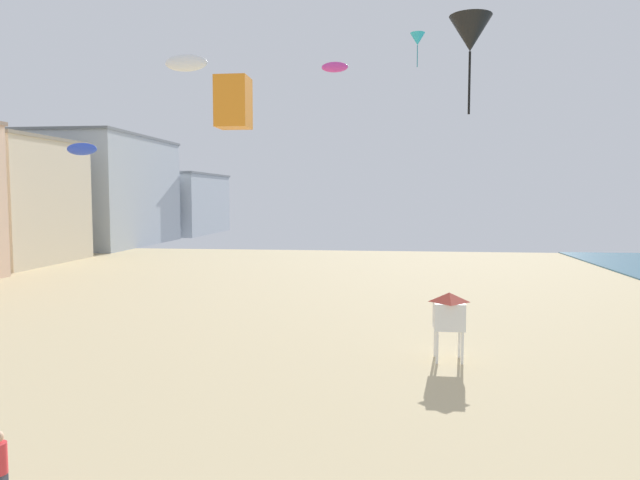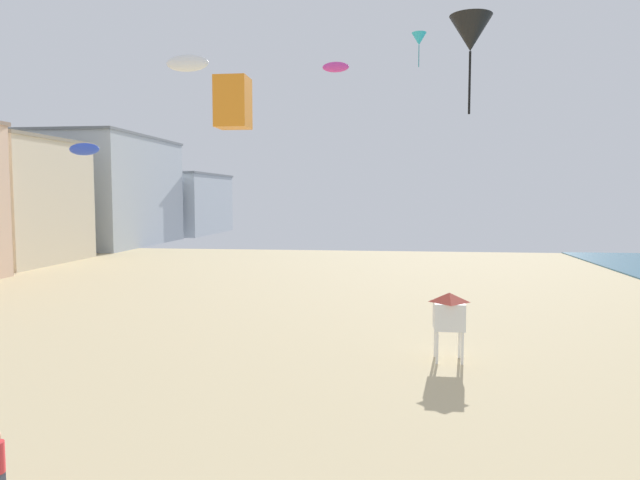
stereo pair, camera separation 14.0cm
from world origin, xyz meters
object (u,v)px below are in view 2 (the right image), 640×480
at_px(kite_magenta_parafoil, 336,67).
at_px(kite_blue_parafoil, 84,149).
at_px(kite_cyan_delta, 419,39).
at_px(kite_white_parafoil, 188,63).
at_px(kite_black_delta, 471,34).
at_px(lifeguard_stand, 449,312).
at_px(kite_orange_box, 233,103).

bearing_deg(kite_magenta_parafoil, kite_blue_parafoil, 153.05).
xyz_separation_m(kite_cyan_delta, kite_white_parafoil, (-12.08, -5.87, -2.37)).
bearing_deg(kite_blue_parafoil, kite_black_delta, -33.77).
distance_m(lifeguard_stand, kite_magenta_parafoil, 13.99).
bearing_deg(kite_cyan_delta, kite_blue_parafoil, 171.92).
height_order(lifeguard_stand, kite_cyan_delta, kite_cyan_delta).
height_order(kite_cyan_delta, kite_orange_box, kite_cyan_delta).
bearing_deg(kite_white_parafoil, lifeguard_stand, -32.17).
distance_m(lifeguard_stand, kite_blue_parafoil, 30.12).
height_order(kite_black_delta, kite_white_parafoil, kite_white_parafoil).
bearing_deg(kite_cyan_delta, kite_orange_box, -112.40).
bearing_deg(kite_blue_parafoil, kite_magenta_parafoil, -26.95).
bearing_deg(kite_black_delta, kite_magenta_parafoil, 129.84).
bearing_deg(kite_blue_parafoil, lifeguard_stand, -35.94).
distance_m(lifeguard_stand, kite_cyan_delta, 19.35).
distance_m(lifeguard_stand, kite_orange_box, 10.72).
xyz_separation_m(kite_orange_box, kite_white_parafoil, (-5.32, 10.55, 3.78)).
bearing_deg(kite_cyan_delta, kite_magenta_parafoil, -124.87).
bearing_deg(kite_orange_box, kite_cyan_delta, 67.60).
bearing_deg(kite_magenta_parafoil, kite_cyan_delta, 55.13).
distance_m(lifeguard_stand, kite_black_delta, 10.28).
bearing_deg(lifeguard_stand, kite_blue_parafoil, 136.77).
xyz_separation_m(lifeguard_stand, kite_white_parafoil, (-12.70, 7.99, 11.12)).
xyz_separation_m(kite_blue_parafoil, kite_magenta_parafoil, (18.66, -9.49, 3.10)).
bearing_deg(kite_orange_box, kite_white_parafoil, 116.76).
relative_size(lifeguard_stand, kite_blue_parafoil, 1.15).
relative_size(kite_cyan_delta, kite_white_parafoil, 0.88).
bearing_deg(kite_white_parafoil, kite_cyan_delta, 25.91).
relative_size(lifeguard_stand, kite_magenta_parafoil, 1.93).
xyz_separation_m(kite_black_delta, kite_white_parafoil, (-13.39, 7.12, 0.90)).
relative_size(kite_blue_parafoil, kite_black_delta, 0.62).
height_order(kite_cyan_delta, kite_black_delta, kite_cyan_delta).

